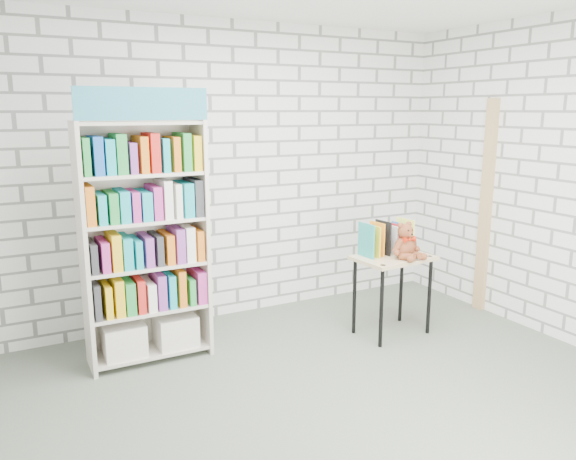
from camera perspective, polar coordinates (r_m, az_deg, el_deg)
name	(u,v)px	position (r m, az deg, el deg)	size (l,w,h in m)	color
ground	(349,401)	(4.12, 6.19, -16.92)	(4.50, 4.50, 0.00)	#535D4E
room_shell	(355,144)	(3.61, 6.84, 8.70)	(4.52, 4.02, 2.81)	silver
bookshelf	(145,241)	(4.55, -14.36, -1.11)	(0.96, 0.37, 2.15)	beige
display_table	(393,267)	(5.09, 10.62, -3.74)	(0.71, 0.52, 0.72)	tan
table_books	(386,239)	(5.10, 9.90, -0.86)	(0.48, 0.24, 0.28)	teal
teddy_bear	(406,244)	(4.99, 11.92, -1.39)	(0.30, 0.28, 0.32)	brown
door_trim	(486,207)	(5.87, 19.44, 2.18)	(0.05, 0.12, 2.10)	tan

